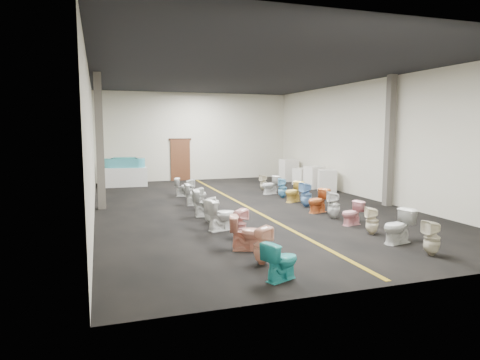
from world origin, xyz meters
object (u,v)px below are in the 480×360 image
(appliance_crate_d, at_px, (289,170))
(toilet_left_8, at_px, (196,194))
(toilet_left_10, at_px, (184,187))
(toilet_left_3, at_px, (240,224))
(appliance_crate_c, at_px, (302,177))
(toilet_left_7, at_px, (198,199))
(toilet_right_10, at_px, (264,183))
(appliance_crate_a, at_px, (327,181))
(toilet_right_0, at_px, (432,238))
(toilet_left_1, at_px, (262,245))
(toilet_left_2, at_px, (247,233))
(toilet_left_4, at_px, (221,215))
(toilet_right_5, at_px, (318,201))
(appliance_crate_b, at_px, (314,177))
(toilet_left_0, at_px, (281,260))
(toilet_right_4, at_px, (334,205))
(toilet_left_6, at_px, (206,203))
(toilet_right_6, at_px, (306,195))
(toilet_left_5, at_px, (210,210))
(toilet_right_1, at_px, (398,227))
(bathtub, at_px, (125,163))
(toilet_right_2, at_px, (372,221))
(toilet_right_8, at_px, (283,188))
(toilet_right_7, at_px, (293,192))
(toilet_right_9, at_px, (270,185))
(toilet_left_9, at_px, (190,190))
(display_table, at_px, (125,177))
(toilet_right_3, at_px, (352,213))

(appliance_crate_d, distance_m, toilet_left_8, 7.98)
(toilet_left_10, bearing_deg, toilet_left_3, -159.76)
(appliance_crate_c, distance_m, toilet_left_7, 7.64)
(toilet_right_10, bearing_deg, appliance_crate_d, 126.87)
(appliance_crate_a, height_order, toilet_right_0, appliance_crate_a)
(toilet_left_1, relative_size, toilet_left_2, 0.97)
(toilet_left_8, height_order, toilet_right_10, toilet_left_8)
(toilet_left_4, height_order, toilet_right_5, toilet_left_4)
(appliance_crate_a, bearing_deg, appliance_crate_b, 90.00)
(toilet_left_0, distance_m, toilet_right_4, 5.62)
(toilet_left_6, distance_m, toilet_right_6, 3.65)
(toilet_left_5, bearing_deg, toilet_right_10, -20.57)
(appliance_crate_a, relative_size, toilet_left_3, 1.24)
(toilet_right_1, bearing_deg, bathtub, -168.52)
(toilet_left_3, relative_size, toilet_right_2, 1.06)
(toilet_left_0, relative_size, toilet_right_8, 0.93)
(toilet_right_2, relative_size, toilet_right_7, 0.94)
(appliance_crate_d, height_order, toilet_left_8, appliance_crate_d)
(toilet_left_3, relative_size, toilet_left_5, 1.01)
(toilet_right_4, distance_m, toilet_right_9, 5.04)
(appliance_crate_b, xyz_separation_m, toilet_right_6, (-2.48, -4.06, -0.07))
(toilet_right_10, bearing_deg, toilet_left_9, -80.38)
(toilet_right_6, bearing_deg, toilet_left_7, -107.74)
(toilet_left_9, height_order, toilet_right_4, toilet_right_4)
(appliance_crate_c, bearing_deg, toilet_left_2, -122.81)
(toilet_left_1, bearing_deg, bathtub, -8.13)
(display_table, bearing_deg, appliance_crate_a, -29.38)
(toilet_left_6, relative_size, toilet_right_5, 1.09)
(bathtub, xyz_separation_m, appliance_crate_b, (8.06, -3.41, -0.58))
(display_table, bearing_deg, appliance_crate_c, -15.44)
(display_table, height_order, toilet_left_3, display_table)
(display_table, xyz_separation_m, toilet_right_7, (5.59, -6.43, -0.06))
(toilet_right_3, bearing_deg, toilet_left_5, -126.40)
(display_table, bearing_deg, toilet_left_0, -82.23)
(appliance_crate_c, bearing_deg, appliance_crate_d, 90.00)
(toilet_left_2, bearing_deg, toilet_left_0, -163.07)
(toilet_left_7, relative_size, toilet_right_6, 0.87)
(toilet_right_8, bearing_deg, toilet_left_1, -4.07)
(toilet_left_1, bearing_deg, toilet_right_4, -63.48)
(toilet_left_5, bearing_deg, toilet_left_1, -164.71)
(toilet_left_5, bearing_deg, toilet_right_5, -70.10)
(appliance_crate_a, height_order, toilet_right_3, appliance_crate_a)
(appliance_crate_a, height_order, toilet_right_7, appliance_crate_a)
(toilet_left_5, height_order, toilet_right_1, toilet_right_1)
(display_table, bearing_deg, appliance_crate_b, -22.96)
(appliance_crate_c, distance_m, toilet_right_1, 10.45)
(appliance_crate_b, height_order, toilet_left_7, appliance_crate_b)
(toilet_right_10, bearing_deg, toilet_left_2, -35.41)
(toilet_left_6, height_order, toilet_right_4, toilet_left_6)
(toilet_right_2, bearing_deg, bathtub, -136.07)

